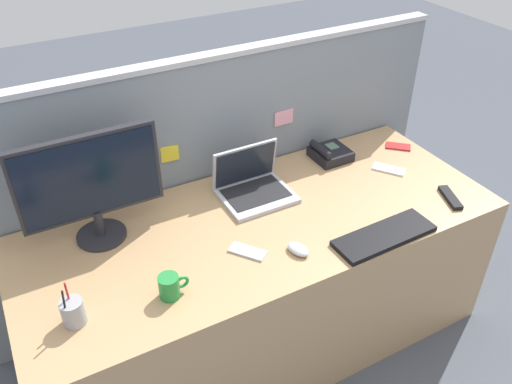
{
  "coord_description": "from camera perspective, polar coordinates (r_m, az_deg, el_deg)",
  "views": [
    {
      "loc": [
        -0.86,
        -1.54,
        2.12
      ],
      "look_at": [
        0.0,
        0.05,
        0.84
      ],
      "focal_mm": 37.06,
      "sensor_mm": 36.0,
      "label": 1
    }
  ],
  "objects": [
    {
      "name": "ground_plane",
      "position": [
        2.76,
        0.51,
        -15.02
      ],
      "size": [
        10.0,
        10.0,
        0.0
      ],
      "primitive_type": "plane",
      "color": "#4C515B"
    },
    {
      "name": "desk",
      "position": [
        2.49,
        0.56,
        -9.68
      ],
      "size": [
        2.07,
        0.84,
        0.72
      ],
      "primitive_type": "cube",
      "color": "tan",
      "rests_on": "ground_plane"
    },
    {
      "name": "cubicle_divider",
      "position": [
        2.62,
        -4.25,
        1.2
      ],
      "size": [
        2.39,
        0.08,
        1.31
      ],
      "color": "gray",
      "rests_on": "ground_plane"
    },
    {
      "name": "desktop_monitor",
      "position": [
        2.12,
        -17.47,
        0.93
      ],
      "size": [
        0.56,
        0.2,
        0.46
      ],
      "color": "#232328",
      "rests_on": "desk"
    },
    {
      "name": "laptop",
      "position": [
        2.39,
        -0.41,
        0.87
      ],
      "size": [
        0.32,
        0.27,
        0.22
      ],
      "color": "#B2B5BC",
      "rests_on": "desk"
    },
    {
      "name": "desk_phone",
      "position": [
        2.68,
        7.93,
        4.16
      ],
      "size": [
        0.18,
        0.17,
        0.09
      ],
      "color": "black",
      "rests_on": "desk"
    },
    {
      "name": "keyboard_main",
      "position": [
        2.22,
        13.67,
        -4.6
      ],
      "size": [
        0.45,
        0.16,
        0.02
      ],
      "primitive_type": "cube",
      "rotation": [
        0.0,
        0.0,
        0.02
      ],
      "color": "black",
      "rests_on": "desk"
    },
    {
      "name": "computer_mouse_right_hand",
      "position": [
        2.1,
        4.56,
        -6.17
      ],
      "size": [
        0.08,
        0.11,
        0.03
      ],
      "primitive_type": "ellipsoid",
      "rotation": [
        0.0,
        0.0,
        0.27
      ],
      "color": "silver",
      "rests_on": "desk"
    },
    {
      "name": "pen_cup",
      "position": [
        1.91,
        -19.14,
        -12.14
      ],
      "size": [
        0.08,
        0.08,
        0.17
      ],
      "color": "#99999E",
      "rests_on": "desk"
    },
    {
      "name": "cell_phone_white_slab",
      "position": [
        2.66,
        14.14,
        2.4
      ],
      "size": [
        0.14,
        0.16,
        0.01
      ],
      "primitive_type": "cube",
      "rotation": [
        0.0,
        0.0,
        0.63
      ],
      "color": "silver",
      "rests_on": "desk"
    },
    {
      "name": "cell_phone_silver_slab",
      "position": [
        2.1,
        -0.92,
        -6.44
      ],
      "size": [
        0.14,
        0.16,
        0.01
      ],
      "primitive_type": "cube",
      "rotation": [
        0.0,
        0.0,
        0.65
      ],
      "color": "#B7BAC1",
      "rests_on": "desk"
    },
    {
      "name": "cell_phone_red_case",
      "position": [
        2.86,
        15.08,
        4.77
      ],
      "size": [
        0.14,
        0.13,
        0.01
      ],
      "primitive_type": "cube",
      "rotation": [
        0.0,
        0.0,
        0.83
      ],
      "color": "#B22323",
      "rests_on": "desk"
    },
    {
      "name": "tv_remote",
      "position": [
        2.53,
        20.24,
        -0.57
      ],
      "size": [
        0.1,
        0.17,
        0.02
      ],
      "primitive_type": "cube",
      "rotation": [
        0.0,
        0.0,
        -0.36
      ],
      "color": "black",
      "rests_on": "desk"
    },
    {
      "name": "coffee_mug",
      "position": [
        1.92,
        -9.27,
        -10.03
      ],
      "size": [
        0.11,
        0.08,
        0.09
      ],
      "color": "#238438",
      "rests_on": "desk"
    }
  ]
}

